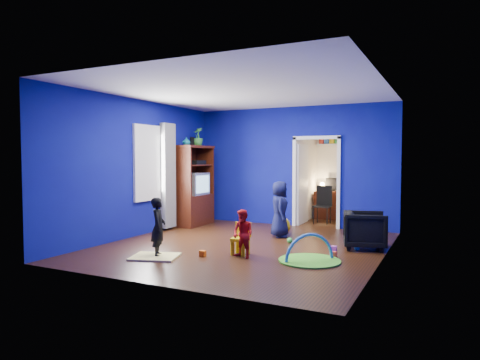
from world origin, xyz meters
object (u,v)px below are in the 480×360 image
at_px(folding_chair, 322,206).
at_px(toddler_red, 243,234).
at_px(armchair, 365,230).
at_px(vase, 186,141).
at_px(child_black, 158,227).
at_px(play_mat, 309,261).
at_px(study_desk, 332,205).
at_px(hopper_ball, 282,226).
at_px(child_navy, 280,209).
at_px(crt_tv, 195,184).
at_px(tv_armoire, 193,185).
at_px(kid_chair, 240,240).

bearing_deg(folding_chair, toddler_red, -92.67).
bearing_deg(armchair, vase, 67.00).
xyz_separation_m(armchair, child_black, (-3.01, -2.18, 0.16)).
bearing_deg(play_mat, armchair, 66.25).
xyz_separation_m(armchair, vase, (-4.30, 0.65, 1.72)).
bearing_deg(folding_chair, study_desk, 90.00).
xyz_separation_m(vase, hopper_ball, (2.44, -0.03, -1.86)).
bearing_deg(armchair, child_black, 111.59).
bearing_deg(vase, play_mat, -29.19).
bearing_deg(toddler_red, child_navy, 111.20).
xyz_separation_m(toddler_red, study_desk, (0.19, 5.14, -0.03)).
bearing_deg(child_black, play_mat, -102.29).
bearing_deg(toddler_red, crt_tv, 152.14).
xyz_separation_m(tv_armoire, hopper_ball, (2.44, -0.33, -0.79)).
bearing_deg(toddler_red, kid_chair, 144.39).
bearing_deg(vase, tv_armoire, 90.00).
height_order(child_navy, folding_chair, child_navy).
height_order(armchair, crt_tv, crt_tv).
bearing_deg(toddler_red, folding_chair, 104.85).
xyz_separation_m(armchair, play_mat, (-0.62, -1.41, -0.33)).
xyz_separation_m(study_desk, folding_chair, (0.00, -0.96, 0.09)).
xyz_separation_m(child_navy, crt_tv, (-2.45, 0.58, 0.43)).
bearing_deg(armchair, play_mat, 141.88).
relative_size(hopper_ball, play_mat, 0.39).
relative_size(child_navy, play_mat, 1.18).
relative_size(toddler_red, play_mat, 0.81).
bearing_deg(kid_chair, study_desk, 76.22).
xyz_separation_m(child_black, kid_chair, (1.18, 0.72, -0.25)).
distance_m(toddler_red, hopper_ball, 2.31).
xyz_separation_m(child_black, play_mat, (2.39, 0.78, -0.48)).
distance_m(child_navy, folding_chair, 2.17).
bearing_deg(child_navy, vase, 59.85).
bearing_deg(tv_armoire, crt_tv, 0.00).
xyz_separation_m(tv_armoire, play_mat, (3.69, -2.36, -0.97)).
distance_m(crt_tv, play_mat, 4.46).
distance_m(child_black, crt_tv, 3.42).
xyz_separation_m(armchair, study_desk, (-1.48, 3.47, 0.03)).
xyz_separation_m(toddler_red, hopper_ball, (-0.18, 2.29, -0.21)).
xyz_separation_m(kid_chair, study_desk, (0.34, 4.94, 0.12)).
distance_m(toddler_red, play_mat, 1.16).
bearing_deg(crt_tv, toddler_red, -45.38).
height_order(armchair, folding_chair, folding_chair).
bearing_deg(folding_chair, crt_tv, -150.69).
relative_size(child_black, toddler_red, 1.23).
bearing_deg(toddler_red, hopper_ball, 112.04).
relative_size(crt_tv, hopper_ball, 1.81).
height_order(child_navy, study_desk, child_navy).
height_order(child_navy, play_mat, child_navy).
distance_m(child_navy, study_desk, 3.12).
distance_m(child_navy, play_mat, 2.22).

